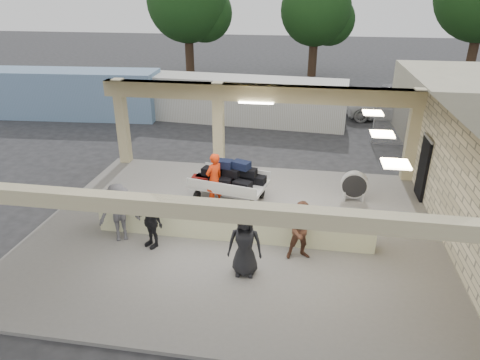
% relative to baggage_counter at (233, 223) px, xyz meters
% --- Properties ---
extents(ground, '(120.00, 120.00, 0.00)m').
position_rel_baggage_counter_xyz_m(ground, '(0.00, 0.50, -0.59)').
color(ground, '#242427').
rests_on(ground, ground).
extents(pavilion, '(12.01, 10.00, 3.55)m').
position_rel_baggage_counter_xyz_m(pavilion, '(0.21, 1.16, 0.76)').
color(pavilion, slate).
rests_on(pavilion, ground).
extents(baggage_counter, '(8.20, 0.58, 0.98)m').
position_rel_baggage_counter_xyz_m(baggage_counter, '(0.00, 0.00, 0.00)').
color(baggage_counter, beige).
rests_on(baggage_counter, pavilion).
extents(luggage_cart, '(2.71, 1.99, 1.43)m').
position_rel_baggage_counter_xyz_m(luggage_cart, '(-0.56, 2.43, 0.30)').
color(luggage_cart, silver).
rests_on(luggage_cart, pavilion).
extents(drum_fan, '(0.94, 0.51, 1.02)m').
position_rel_baggage_counter_xyz_m(drum_fan, '(3.66, 3.12, 0.06)').
color(drum_fan, silver).
rests_on(drum_fan, pavilion).
extents(baggage_handler, '(0.70, 0.75, 1.83)m').
position_rel_baggage_counter_xyz_m(baggage_handler, '(-0.97, 1.97, 0.43)').
color(baggage_handler, red).
rests_on(baggage_handler, pavilion).
extents(passenger_a, '(0.88, 0.55, 1.67)m').
position_rel_baggage_counter_xyz_m(passenger_a, '(2.01, -0.71, 0.35)').
color(passenger_a, brown).
rests_on(passenger_a, pavilion).
extents(passenger_b, '(0.97, 0.76, 1.58)m').
position_rel_baggage_counter_xyz_m(passenger_b, '(-2.17, -0.80, 0.30)').
color(passenger_b, black).
rests_on(passenger_b, pavilion).
extents(passenger_c, '(1.19, 0.86, 1.75)m').
position_rel_baggage_counter_xyz_m(passenger_c, '(-3.16, -0.61, 0.39)').
color(passenger_c, '#4E4D52').
rests_on(passenger_c, pavilion).
extents(passenger_d, '(0.88, 0.40, 1.76)m').
position_rel_baggage_counter_xyz_m(passenger_d, '(0.61, -1.64, 0.39)').
color(passenger_d, black).
rests_on(passenger_d, pavilion).
extents(car_white_a, '(4.89, 2.64, 1.34)m').
position_rel_baggage_counter_xyz_m(car_white_a, '(6.40, 14.16, 0.09)').
color(car_white_a, silver).
rests_on(car_white_a, ground).
extents(car_dark, '(4.18, 3.91, 1.41)m').
position_rel_baggage_counter_xyz_m(car_dark, '(7.00, 15.88, 0.12)').
color(car_dark, black).
rests_on(car_dark, ground).
extents(container_white, '(11.23, 3.15, 2.40)m').
position_rel_baggage_counter_xyz_m(container_white, '(-1.62, 12.21, 0.61)').
color(container_white, silver).
rests_on(container_white, ground).
extents(container_blue, '(10.22, 3.13, 2.62)m').
position_rel_baggage_counter_xyz_m(container_blue, '(-11.51, 11.69, 0.72)').
color(container_blue, '#718DB5').
rests_on(container_blue, ground).
extents(tree_left, '(6.60, 6.30, 9.00)m').
position_rel_baggage_counter_xyz_m(tree_left, '(-7.68, 24.66, 5.00)').
color(tree_left, '#382619').
rests_on(tree_left, ground).
extents(tree_mid, '(6.00, 5.60, 8.00)m').
position_rel_baggage_counter_xyz_m(tree_mid, '(2.32, 26.66, 4.38)').
color(tree_mid, '#382619').
rests_on(tree_mid, ground).
extents(adjacent_building, '(6.00, 8.00, 3.20)m').
position_rel_baggage_counter_xyz_m(adjacent_building, '(9.50, 10.50, 1.01)').
color(adjacent_building, beige).
rests_on(adjacent_building, ground).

